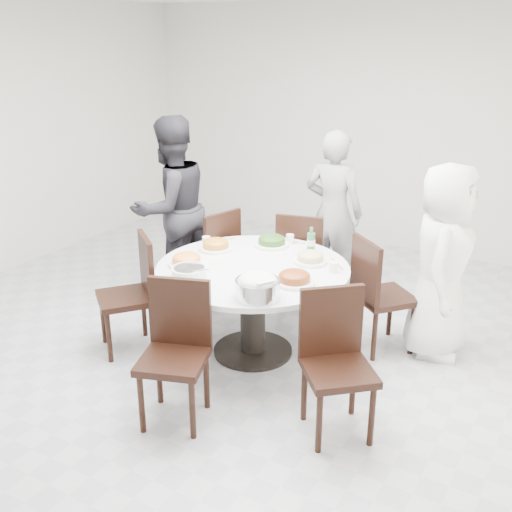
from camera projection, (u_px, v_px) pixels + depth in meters
The scene contains 22 objects.
floor at pixel (234, 340), 5.06m from camera, with size 6.00×6.00×0.01m, color #B0B1B5.
wall_back at pixel (371, 127), 6.99m from camera, with size 6.00×0.01×2.80m, color beige.
dining_table at pixel (253, 310), 4.75m from camera, with size 1.50×1.50×0.75m, color white.
chair_ne at pixel (385, 294), 4.79m from camera, with size 0.42×0.42×0.95m, color black.
chair_n at pixel (303, 260), 5.52m from camera, with size 0.42×0.42×0.95m, color black.
chair_nw at pixel (210, 258), 5.57m from camera, with size 0.42×0.42×0.95m, color black.
chair_sw at pixel (125, 295), 4.78m from camera, with size 0.42×0.42×0.95m, color black.
chair_s at pixel (173, 357), 3.87m from camera, with size 0.42×0.42×0.95m, color black.
chair_se at pixel (339, 368), 3.75m from camera, with size 0.42×0.42×0.95m, color black.
diner_right at pixel (442, 262), 4.63m from camera, with size 0.76×0.49×1.55m, color white.
diner_middle at pixel (333, 212), 5.82m from camera, with size 0.58×0.38×1.60m, color black.
diner_left at pixel (171, 208), 5.69m from camera, with size 0.85×0.66×1.74m, color black.
dish_greens at pixel (272, 242), 5.04m from camera, with size 0.29×0.29×0.08m, color white.
dish_pale at pixel (310, 259), 4.68m from camera, with size 0.26×0.26×0.07m, color white.
dish_orange at pixel (216, 246), 4.96m from camera, with size 0.28×0.28×0.07m, color white.
dish_redbrown at pixel (294, 279), 4.29m from camera, with size 0.29×0.29×0.07m, color white.
dish_tofu at pixel (187, 261), 4.63m from camera, with size 0.28×0.28×0.07m, color white.
rice_bowl at pixel (258, 289), 4.05m from camera, with size 0.31×0.31×0.13m, color silver.
soup_bowl at pixel (189, 273), 4.39m from camera, with size 0.26×0.26×0.08m, color white.
beverage_bottle at pixel (311, 241), 4.84m from camera, with size 0.06×0.06×0.23m, color #2C6E3E.
tea_cups at pixel (284, 240), 5.09m from camera, with size 0.07×0.07×0.08m, color white.
chopsticks at pixel (293, 242), 5.14m from camera, with size 0.24×0.04×0.01m, color tan, non-canonical shape.
Camera 1 is at (2.44, -3.77, 2.45)m, focal length 42.00 mm.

